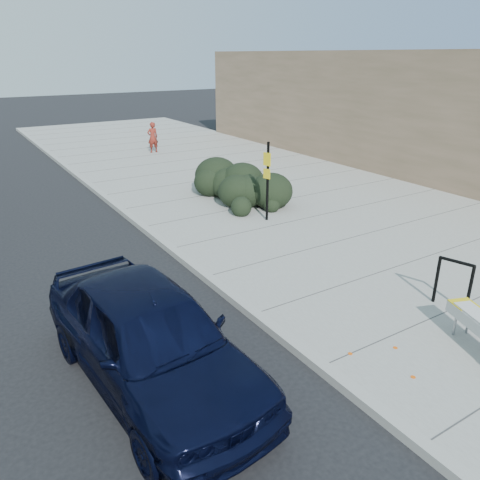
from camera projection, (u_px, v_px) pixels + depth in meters
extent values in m
plane|color=black|center=(257.00, 320.00, 9.42)|extent=(120.00, 120.00, 0.00)
cube|color=gray|center=(309.00, 207.00, 16.10)|extent=(11.20, 50.00, 0.15)
cube|color=#9E9E99|center=(158.00, 239.00, 13.32)|extent=(0.22, 50.00, 0.17)
cylinder|color=gray|center=(455.00, 325.00, 8.58)|extent=(0.05, 0.05, 0.39)
cylinder|color=gray|center=(468.00, 324.00, 8.63)|extent=(0.05, 0.05, 0.39)
cube|color=yellow|center=(464.00, 304.00, 8.48)|extent=(0.54, 0.53, 0.02)
cylinder|color=black|center=(470.00, 289.00, 9.24)|extent=(0.07, 0.07, 1.01)
cylinder|color=black|center=(437.00, 280.00, 9.63)|extent=(0.07, 0.07, 1.01)
cylinder|color=black|center=(457.00, 262.00, 9.25)|extent=(0.25, 0.64, 0.07)
cube|color=black|center=(268.00, 182.00, 14.20)|extent=(0.07, 0.07, 2.43)
cube|color=yellow|center=(267.00, 159.00, 13.91)|extent=(0.08, 0.28, 0.39)
cube|color=yellow|center=(267.00, 174.00, 14.08)|extent=(0.08, 0.26, 0.30)
ellipsoid|color=black|center=(237.00, 179.00, 16.54)|extent=(3.04, 4.25, 1.44)
imported|color=black|center=(150.00, 336.00, 7.33)|extent=(2.43, 5.19, 1.72)
imported|color=maroon|center=(153.00, 137.00, 24.47)|extent=(0.58, 0.38, 1.57)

